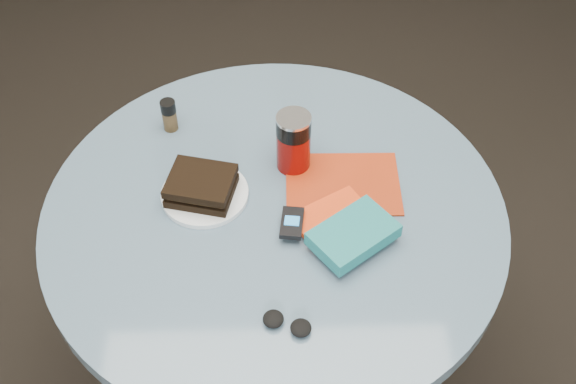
{
  "coord_description": "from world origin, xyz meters",
  "views": [
    {
      "loc": [
        0.0,
        -1.02,
        1.92
      ],
      "look_at": [
        0.03,
        0.0,
        0.8
      ],
      "focal_mm": 45.0,
      "sensor_mm": 36.0,
      "label": 1
    }
  ],
  "objects_px": {
    "plate": "(205,194)",
    "mp3_player": "(292,223)",
    "soda_can": "(293,142)",
    "red_book": "(333,218)",
    "sandwich": "(201,186)",
    "magazine": "(343,184)",
    "novel": "(353,235)",
    "table": "(275,254)",
    "pepper_grinder": "(169,115)",
    "headphones": "(287,323)"
  },
  "relations": [
    {
      "from": "table",
      "to": "soda_can",
      "type": "distance_m",
      "value": 0.27
    },
    {
      "from": "sandwich",
      "to": "table",
      "type": "bearing_deg",
      "value": -12.97
    },
    {
      "from": "sandwich",
      "to": "magazine",
      "type": "bearing_deg",
      "value": 5.25
    },
    {
      "from": "table",
      "to": "sandwich",
      "type": "relative_size",
      "value": 6.21
    },
    {
      "from": "soda_can",
      "to": "headphones",
      "type": "relative_size",
      "value": 1.4
    },
    {
      "from": "plate",
      "to": "mp3_player",
      "type": "xyz_separation_m",
      "value": [
        0.19,
        -0.1,
        0.02
      ]
    },
    {
      "from": "table",
      "to": "soda_can",
      "type": "xyz_separation_m",
      "value": [
        0.05,
        0.13,
        0.24
      ]
    },
    {
      "from": "plate",
      "to": "table",
      "type": "bearing_deg",
      "value": -14.51
    },
    {
      "from": "magazine",
      "to": "soda_can",
      "type": "bearing_deg",
      "value": 150.3
    },
    {
      "from": "magazine",
      "to": "headphones",
      "type": "relative_size",
      "value": 2.43
    },
    {
      "from": "magazine",
      "to": "novel",
      "type": "relative_size",
      "value": 1.49
    },
    {
      "from": "table",
      "to": "headphones",
      "type": "distance_m",
      "value": 0.34
    },
    {
      "from": "table",
      "to": "mp3_player",
      "type": "xyz_separation_m",
      "value": [
        0.04,
        -0.06,
        0.19
      ]
    },
    {
      "from": "red_book",
      "to": "magazine",
      "type": "bearing_deg",
      "value": 43.77
    },
    {
      "from": "plate",
      "to": "sandwich",
      "type": "distance_m",
      "value": 0.03
    },
    {
      "from": "red_book",
      "to": "soda_can",
      "type": "bearing_deg",
      "value": 84.38
    },
    {
      "from": "plate",
      "to": "magazine",
      "type": "bearing_deg",
      "value": 4.76
    },
    {
      "from": "red_book",
      "to": "plate",
      "type": "bearing_deg",
      "value": 133.46
    },
    {
      "from": "table",
      "to": "red_book",
      "type": "xyz_separation_m",
      "value": [
        0.12,
        -0.04,
        0.17
      ]
    },
    {
      "from": "plate",
      "to": "red_book",
      "type": "bearing_deg",
      "value": -16.29
    },
    {
      "from": "mp3_player",
      "to": "plate",
      "type": "bearing_deg",
      "value": 151.31
    },
    {
      "from": "soda_can",
      "to": "red_book",
      "type": "distance_m",
      "value": 0.2
    },
    {
      "from": "table",
      "to": "plate",
      "type": "xyz_separation_m",
      "value": [
        -0.15,
        0.04,
        0.17
      ]
    },
    {
      "from": "sandwich",
      "to": "headphones",
      "type": "relative_size",
      "value": 1.56
    },
    {
      "from": "novel",
      "to": "mp3_player",
      "type": "height_order",
      "value": "novel"
    },
    {
      "from": "magazine",
      "to": "red_book",
      "type": "height_order",
      "value": "red_book"
    },
    {
      "from": "pepper_grinder",
      "to": "headphones",
      "type": "height_order",
      "value": "pepper_grinder"
    },
    {
      "from": "mp3_player",
      "to": "soda_can",
      "type": "bearing_deg",
      "value": 87.24
    },
    {
      "from": "soda_can",
      "to": "pepper_grinder",
      "type": "xyz_separation_m",
      "value": [
        -0.29,
        0.13,
        -0.03
      ]
    },
    {
      "from": "table",
      "to": "sandwich",
      "type": "height_order",
      "value": "sandwich"
    },
    {
      "from": "soda_can",
      "to": "pepper_grinder",
      "type": "bearing_deg",
      "value": 155.55
    },
    {
      "from": "table",
      "to": "novel",
      "type": "distance_m",
      "value": 0.28
    },
    {
      "from": "table",
      "to": "novel",
      "type": "relative_size",
      "value": 5.92
    },
    {
      "from": "magazine",
      "to": "novel",
      "type": "height_order",
      "value": "novel"
    },
    {
      "from": "table",
      "to": "red_book",
      "type": "relative_size",
      "value": 6.28
    },
    {
      "from": "plate",
      "to": "mp3_player",
      "type": "distance_m",
      "value": 0.21
    },
    {
      "from": "table",
      "to": "red_book",
      "type": "bearing_deg",
      "value": -18.42
    },
    {
      "from": "novel",
      "to": "mp3_player",
      "type": "bearing_deg",
      "value": 124.2
    },
    {
      "from": "plate",
      "to": "sandwich",
      "type": "height_order",
      "value": "sandwich"
    },
    {
      "from": "soda_can",
      "to": "novel",
      "type": "distance_m",
      "value": 0.26
    },
    {
      "from": "soda_can",
      "to": "mp3_player",
      "type": "distance_m",
      "value": 0.2
    },
    {
      "from": "sandwich",
      "to": "magazine",
      "type": "relative_size",
      "value": 0.64
    },
    {
      "from": "table",
      "to": "pepper_grinder",
      "type": "bearing_deg",
      "value": 133.04
    },
    {
      "from": "pepper_grinder",
      "to": "novel",
      "type": "height_order",
      "value": "pepper_grinder"
    },
    {
      "from": "pepper_grinder",
      "to": "headphones",
      "type": "bearing_deg",
      "value": -64.77
    },
    {
      "from": "magazine",
      "to": "novel",
      "type": "xyz_separation_m",
      "value": [
        0.01,
        -0.17,
        0.03
      ]
    },
    {
      "from": "table",
      "to": "plate",
      "type": "height_order",
      "value": "plate"
    },
    {
      "from": "sandwich",
      "to": "novel",
      "type": "height_order",
      "value": "sandwich"
    },
    {
      "from": "sandwich",
      "to": "magazine",
      "type": "xyz_separation_m",
      "value": [
        0.31,
        0.03,
        -0.03
      ]
    },
    {
      "from": "mp3_player",
      "to": "sandwich",
      "type": "bearing_deg",
      "value": 152.68
    }
  ]
}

